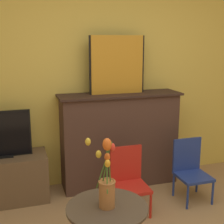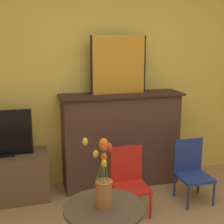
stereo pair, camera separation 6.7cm
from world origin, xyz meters
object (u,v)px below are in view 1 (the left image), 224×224
at_px(vase_tulips, 107,184).
at_px(chair_red, 129,178).
at_px(painting, 117,65).
at_px(tv_monitor, 0,135).
at_px(chair_blue, 190,168).

bearing_deg(vase_tulips, chair_red, 60.38).
relative_size(painting, tv_monitor, 1.03).
xyz_separation_m(painting, chair_blue, (0.65, -0.58, -1.09)).
height_order(painting, chair_red, painting).
relative_size(painting, vase_tulips, 1.25).
relative_size(chair_red, vase_tulips, 1.26).
height_order(chair_red, vase_tulips, vase_tulips).
height_order(tv_monitor, chair_blue, tv_monitor).
distance_m(tv_monitor, vase_tulips, 1.60).
relative_size(painting, chair_blue, 0.99).
distance_m(tv_monitor, chair_red, 1.40).
bearing_deg(tv_monitor, chair_red, -25.26).
distance_m(painting, chair_blue, 1.39).
bearing_deg(chair_blue, tv_monitor, 164.82).
height_order(chair_red, chair_blue, same).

